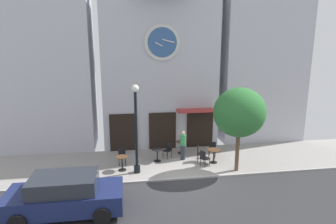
{
  "coord_description": "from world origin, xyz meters",
  "views": [
    {
      "loc": [
        -2.86,
        -12.43,
        6.19
      ],
      "look_at": [
        -0.59,
        2.26,
        2.84
      ],
      "focal_mm": 30.58,
      "sensor_mm": 36.0,
      "label": 1
    }
  ],
  "objects_px": {
    "street_lamp": "(136,129)",
    "cafe_table_leftmost": "(214,153)",
    "pedestrian_green": "(183,145)",
    "parked_car_navy": "(65,195)",
    "cafe_chair_facing_street": "(212,149)",
    "cafe_chair_curbside": "(200,152)",
    "cafe_chair_left_end": "(122,155)",
    "street_tree": "(239,113)",
    "cafe_table_center": "(122,161)",
    "cafe_table_center_left": "(157,153)",
    "cafe_chair_corner": "(168,149)",
    "cafe_table_rightmost": "(181,145)",
    "cafe_chair_near_lamp": "(204,157)"
  },
  "relations": [
    {
      "from": "street_tree",
      "to": "cafe_table_center_left",
      "type": "xyz_separation_m",
      "value": [
        -3.9,
        1.8,
        -2.58
      ]
    },
    {
      "from": "street_lamp",
      "to": "parked_car_navy",
      "type": "height_order",
      "value": "street_lamp"
    },
    {
      "from": "pedestrian_green",
      "to": "cafe_chair_left_end",
      "type": "bearing_deg",
      "value": -177.54
    },
    {
      "from": "cafe_table_center",
      "to": "cafe_chair_near_lamp",
      "type": "height_order",
      "value": "cafe_chair_near_lamp"
    },
    {
      "from": "street_lamp",
      "to": "cafe_table_leftmost",
      "type": "distance_m",
      "value": 4.6
    },
    {
      "from": "street_lamp",
      "to": "cafe_table_center_left",
      "type": "bearing_deg",
      "value": 47.5
    },
    {
      "from": "cafe_chair_facing_street",
      "to": "cafe_chair_curbside",
      "type": "bearing_deg",
      "value": -152.11
    },
    {
      "from": "cafe_chair_near_lamp",
      "to": "cafe_chair_facing_street",
      "type": "relative_size",
      "value": 1.0
    },
    {
      "from": "cafe_chair_near_lamp",
      "to": "parked_car_navy",
      "type": "xyz_separation_m",
      "value": [
        -6.4,
        -3.46,
        0.23
      ]
    },
    {
      "from": "street_tree",
      "to": "cafe_table_center_left",
      "type": "bearing_deg",
      "value": 155.17
    },
    {
      "from": "pedestrian_green",
      "to": "cafe_table_leftmost",
      "type": "bearing_deg",
      "value": -24.35
    },
    {
      "from": "street_tree",
      "to": "cafe_table_rightmost",
      "type": "height_order",
      "value": "street_tree"
    },
    {
      "from": "cafe_table_rightmost",
      "to": "parked_car_navy",
      "type": "bearing_deg",
      "value": -134.96
    },
    {
      "from": "street_lamp",
      "to": "cafe_chair_near_lamp",
      "type": "distance_m",
      "value": 3.95
    },
    {
      "from": "cafe_table_rightmost",
      "to": "cafe_chair_near_lamp",
      "type": "relative_size",
      "value": 0.84
    },
    {
      "from": "street_tree",
      "to": "cafe_chair_near_lamp",
      "type": "distance_m",
      "value": 3.04
    },
    {
      "from": "cafe_table_leftmost",
      "to": "cafe_chair_facing_street",
      "type": "xyz_separation_m",
      "value": [
        0.16,
        0.78,
        -0.02
      ]
    },
    {
      "from": "cafe_chair_left_end",
      "to": "pedestrian_green",
      "type": "distance_m",
      "value": 3.41
    },
    {
      "from": "cafe_chair_left_end",
      "to": "parked_car_navy",
      "type": "height_order",
      "value": "parked_car_navy"
    },
    {
      "from": "street_tree",
      "to": "cafe_chair_left_end",
      "type": "distance_m",
      "value": 6.58
    },
    {
      "from": "cafe_table_center_left",
      "to": "cafe_chair_corner",
      "type": "distance_m",
      "value": 0.83
    },
    {
      "from": "cafe_table_center",
      "to": "cafe_chair_left_end",
      "type": "height_order",
      "value": "cafe_chair_left_end"
    },
    {
      "from": "cafe_table_leftmost",
      "to": "cafe_chair_corner",
      "type": "distance_m",
      "value": 2.61
    },
    {
      "from": "cafe_table_center_left",
      "to": "cafe_chair_near_lamp",
      "type": "height_order",
      "value": "cafe_chair_near_lamp"
    },
    {
      "from": "street_tree",
      "to": "street_lamp",
      "type": "bearing_deg",
      "value": 174.2
    },
    {
      "from": "street_tree",
      "to": "pedestrian_green",
      "type": "xyz_separation_m",
      "value": [
        -2.44,
        1.86,
        -2.19
      ]
    },
    {
      "from": "street_lamp",
      "to": "pedestrian_green",
      "type": "height_order",
      "value": "street_lamp"
    },
    {
      "from": "cafe_table_center",
      "to": "cafe_table_center_left",
      "type": "distance_m",
      "value": 2.12
    },
    {
      "from": "cafe_table_center_left",
      "to": "pedestrian_green",
      "type": "relative_size",
      "value": 0.43
    },
    {
      "from": "cafe_chair_curbside",
      "to": "pedestrian_green",
      "type": "relative_size",
      "value": 0.54
    },
    {
      "from": "street_lamp",
      "to": "street_tree",
      "type": "relative_size",
      "value": 1.04
    },
    {
      "from": "pedestrian_green",
      "to": "cafe_chair_facing_street",
      "type": "bearing_deg",
      "value": 2.12
    },
    {
      "from": "cafe_table_center",
      "to": "parked_car_navy",
      "type": "xyz_separation_m",
      "value": [
        -2.11,
        -3.67,
        0.26
      ]
    },
    {
      "from": "cafe_table_center_left",
      "to": "cafe_chair_left_end",
      "type": "distance_m",
      "value": 1.93
    },
    {
      "from": "street_lamp",
      "to": "cafe_table_leftmost",
      "type": "xyz_separation_m",
      "value": [
        4.22,
        0.63,
        -1.72
      ]
    },
    {
      "from": "cafe_chair_corner",
      "to": "cafe_chair_near_lamp",
      "type": "distance_m",
      "value": 2.29
    },
    {
      "from": "street_tree",
      "to": "parked_car_navy",
      "type": "distance_m",
      "value": 8.71
    },
    {
      "from": "pedestrian_green",
      "to": "parked_car_navy",
      "type": "relative_size",
      "value": 0.39
    },
    {
      "from": "cafe_chair_facing_street",
      "to": "cafe_chair_left_end",
      "type": "distance_m",
      "value": 5.13
    },
    {
      "from": "cafe_table_center",
      "to": "pedestrian_green",
      "type": "relative_size",
      "value": 0.45
    },
    {
      "from": "cafe_table_rightmost",
      "to": "parked_car_navy",
      "type": "distance_m",
      "value": 7.93
    },
    {
      "from": "cafe_table_center",
      "to": "cafe_table_rightmost",
      "type": "bearing_deg",
      "value": 29.08
    },
    {
      "from": "cafe_table_center",
      "to": "cafe_chair_facing_street",
      "type": "xyz_separation_m",
      "value": [
        5.13,
        1.02,
        0.03
      ]
    },
    {
      "from": "cafe_chair_facing_street",
      "to": "street_lamp",
      "type": "bearing_deg",
      "value": -162.21
    },
    {
      "from": "cafe_chair_curbside",
      "to": "pedestrian_green",
      "type": "xyz_separation_m",
      "value": [
        -0.86,
        0.4,
        0.33
      ]
    },
    {
      "from": "pedestrian_green",
      "to": "street_lamp",
      "type": "bearing_deg",
      "value": -153.1
    },
    {
      "from": "cafe_table_rightmost",
      "to": "street_lamp",
      "type": "bearing_deg",
      "value": -139.67
    },
    {
      "from": "street_tree",
      "to": "cafe_table_leftmost",
      "type": "distance_m",
      "value": 2.88
    },
    {
      "from": "cafe_table_center",
      "to": "cafe_table_leftmost",
      "type": "relative_size",
      "value": 0.99
    },
    {
      "from": "cafe_table_rightmost",
      "to": "cafe_chair_corner",
      "type": "distance_m",
      "value": 1.05
    }
  ]
}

